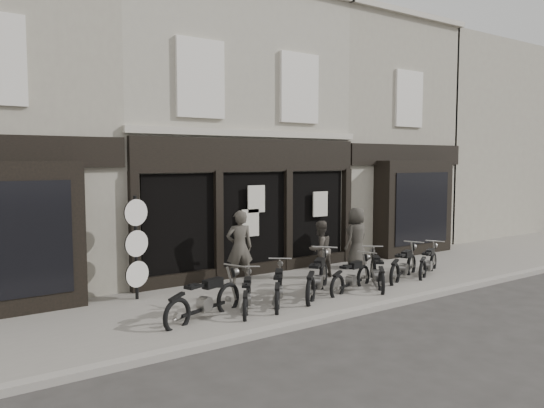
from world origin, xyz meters
TOP-DOWN VIEW (x-y plane):
  - ground_plane at (0.00, 0.00)m, footprint 90.00×90.00m
  - pavement at (0.00, 0.90)m, footprint 30.00×4.20m
  - kerb at (0.00, -1.25)m, footprint 30.00×0.25m
  - central_building at (0.00, 5.95)m, footprint 7.30×6.22m
  - neighbour_right at (6.35, 5.90)m, footprint 5.60×6.73m
  - filler_right at (14.50, 6.00)m, footprint 11.00×6.00m
  - motorcycle_0 at (-3.05, 0.05)m, footprint 2.12×1.05m
  - motorcycle_1 at (-2.01, 0.09)m, footprint 1.28×1.64m
  - motorcycle_2 at (-1.15, 0.13)m, footprint 1.46×1.74m
  - motorcycle_3 at (0.03, 0.19)m, footprint 1.96×1.71m
  - motorcycle_4 at (1.00, 0.06)m, footprint 1.92×0.91m
  - motorcycle_5 at (1.88, 0.04)m, footprint 1.48×1.77m
  - motorcycle_6 at (3.05, 0.17)m, footprint 1.99×1.13m
  - motorcycle_7 at (4.05, 0.15)m, footprint 1.85×1.14m
  - man_left at (-0.95, 2.14)m, footprint 0.80×0.63m
  - man_centre at (1.28, 1.58)m, footprint 0.81×0.66m
  - man_right at (3.02, 1.97)m, footprint 0.99×0.76m
  - advert_sign_post at (-3.66, 2.22)m, footprint 0.60×0.39m

SIDE VIEW (x-z plane):
  - ground_plane at x=0.00m, z-range 0.00..0.00m
  - pavement at x=0.00m, z-range 0.00..0.12m
  - kerb at x=0.00m, z-range 0.00..0.13m
  - motorcycle_1 at x=-2.01m, z-range -0.09..0.81m
  - motorcycle_4 at x=1.00m, z-range -0.10..0.86m
  - motorcycle_7 at x=4.05m, z-range -0.10..0.86m
  - motorcycle_2 at x=-1.15m, z-range -0.10..0.88m
  - motorcycle_5 at x=1.88m, z-range -0.10..0.90m
  - motorcycle_6 at x=3.05m, z-range -0.10..0.91m
  - motorcycle_0 at x=-3.05m, z-range -0.11..0.95m
  - motorcycle_3 at x=0.03m, z-range -0.12..1.01m
  - man_centre at x=1.28m, z-range 0.12..1.68m
  - man_right at x=3.02m, z-range 0.12..1.92m
  - man_left at x=-0.95m, z-range 0.12..2.04m
  - advert_sign_post at x=-3.66m, z-range -0.03..2.48m
  - neighbour_right at x=6.35m, z-range -0.13..8.21m
  - central_building at x=0.00m, z-range -0.09..8.25m
  - filler_right at x=14.50m, z-range 0.00..8.20m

